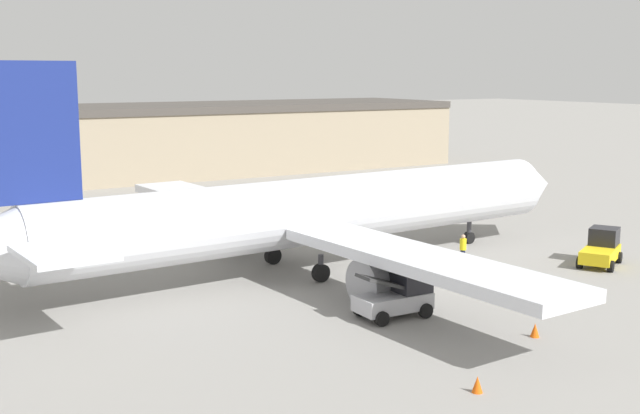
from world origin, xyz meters
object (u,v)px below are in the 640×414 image
Objects in this scene: ground_crew_worker at (463,248)px; safety_cone_near at (535,330)px; airplane at (305,214)px; safety_cone_far at (477,384)px; baggage_tug at (601,248)px; belt_loader_truck at (398,294)px.

ground_crew_worker is 12.10m from safety_cone_near.
airplane is 67.55× the size of safety_cone_near.
ground_crew_worker is at bearing 50.75° from safety_cone_far.
safety_cone_far is at bearing -104.78° from airplane.
baggage_tug is (6.32, -3.87, 0.02)m from ground_crew_worker.
airplane reaches higher than baggage_tug.
ground_crew_worker is (8.06, -3.01, -2.16)m from airplane.
ground_crew_worker is 10.30m from belt_loader_truck.
baggage_tug is 1.13× the size of belt_loader_truck.
belt_loader_truck is (-8.55, -5.75, 0.08)m from ground_crew_worker.
belt_loader_truck is (-0.48, -8.76, -2.08)m from airplane.
safety_cone_near is at bearing -177.15° from ground_crew_worker.
airplane is at bearing 99.84° from ground_crew_worker.
airplane is 8.87m from ground_crew_worker.
safety_cone_near and safety_cone_far have the same top height.
ground_crew_worker is at bearing 34.60° from belt_loader_truck.
belt_loader_truck reaches higher than ground_crew_worker.
baggage_tug is 14.98m from belt_loader_truck.
safety_cone_near is at bearing -179.18° from baggage_tug.
safety_cone_far is (-2.69, -8.00, -0.67)m from belt_loader_truck.
belt_loader_truck is 5.83× the size of safety_cone_near.
airplane reaches higher than safety_cone_far.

